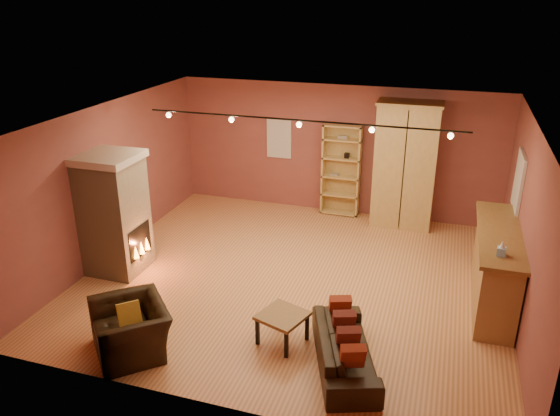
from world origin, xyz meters
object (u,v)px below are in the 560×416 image
(armoire, at_px, (405,165))
(armchair, at_px, (130,321))
(bar_counter, at_px, (495,267))
(fireplace, at_px, (114,214))
(loveseat, at_px, (345,342))
(bookcase, at_px, (342,169))
(coffee_table, at_px, (282,318))

(armoire, bearing_deg, armchair, -118.79)
(armoire, distance_m, bar_counter, 3.25)
(fireplace, relative_size, armoire, 0.81)
(bar_counter, xyz_separation_m, loveseat, (-1.91, -2.29, -0.25))
(fireplace, xyz_separation_m, armoire, (4.54, 3.52, 0.24))
(armoire, xyz_separation_m, loveseat, (-0.20, -4.97, -0.94))
(bar_counter, height_order, armchair, bar_counter)
(fireplace, xyz_separation_m, armchair, (1.49, -2.02, -0.59))
(bookcase, height_order, loveseat, bookcase)
(bookcase, relative_size, loveseat, 1.09)
(bookcase, xyz_separation_m, bar_counter, (3.05, -2.90, -0.41))
(armchair, bearing_deg, armoire, 107.99)
(fireplace, xyz_separation_m, coffee_table, (3.40, -1.20, -0.67))
(armchair, bearing_deg, coffee_table, 70.05)
(bookcase, relative_size, coffee_table, 2.64)
(armchair, bearing_deg, fireplace, 173.32)
(loveseat, relative_size, armchair, 1.46)
(armchair, bearing_deg, bookcase, 120.41)
(bookcase, xyz_separation_m, armchair, (-1.69, -5.76, -0.55))
(loveseat, xyz_separation_m, coffee_table, (-0.93, 0.25, 0.02))
(fireplace, distance_m, armoire, 5.75)
(bar_counter, bearing_deg, armoire, 122.48)
(coffee_table, bearing_deg, armchair, -156.74)
(bookcase, relative_size, armoire, 0.77)
(bookcase, height_order, bar_counter, bookcase)
(bar_counter, xyz_separation_m, coffee_table, (-2.84, -2.04, -0.23))
(fireplace, bearing_deg, armoire, 37.80)
(armoire, height_order, armchair, armoire)
(bar_counter, distance_m, armchair, 5.54)
(coffee_table, bearing_deg, armoire, 76.44)
(armoire, height_order, loveseat, armoire)
(loveseat, bearing_deg, bar_counter, -59.47)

